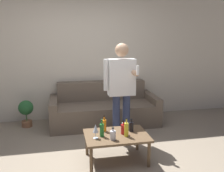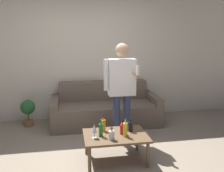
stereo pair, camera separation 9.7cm
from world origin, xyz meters
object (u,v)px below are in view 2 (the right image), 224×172
couch (105,109)px  bottle_orange (103,125)px  coffee_table (115,138)px  person_standing_front (122,85)px

couch → bottle_orange: couch is taller
coffee_table → person_standing_front: size_ratio=0.54×
bottle_orange → coffee_table: bearing=-48.1°
couch → person_standing_front: person_standing_front is taller
couch → person_standing_front: 1.10m
couch → coffee_table: couch is taller
bottle_orange → person_standing_front: 0.76m
coffee_table → person_standing_front: 0.91m
coffee_table → bottle_orange: (-0.14, 0.16, 0.13)m
coffee_table → bottle_orange: 0.25m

